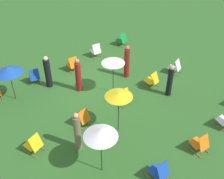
{
  "coord_description": "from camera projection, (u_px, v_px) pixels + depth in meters",
  "views": [
    {
      "loc": [
        6.88,
        8.98,
        8.16
      ],
      "look_at": [
        0.0,
        1.2,
        0.5
      ],
      "focal_mm": 43.58,
      "sensor_mm": 36.0,
      "label": 1
    }
  ],
  "objects": [
    {
      "name": "person_0",
      "position": [
        127.0,
        62.0,
        14.21
      ],
      "size": [
        0.41,
        0.41,
        1.84
      ],
      "rotation": [
        0.0,
        0.0,
        0.66
      ],
      "color": "maroon",
      "rests_on": "ground"
    },
    {
      "name": "deckchair_0",
      "position": [
        34.0,
        144.0,
        10.3
      ],
      "size": [
        0.68,
        0.87,
        0.83
      ],
      "rotation": [
        0.0,
        0.0,
        0.29
      ],
      "color": "olive",
      "rests_on": "ground"
    },
    {
      "name": "umbrella_1",
      "position": [
        113.0,
        60.0,
        12.49
      ],
      "size": [
        1.1,
        1.1,
        1.98
      ],
      "color": "black",
      "rests_on": "ground"
    },
    {
      "name": "deckchair_6",
      "position": [
        73.0,
        64.0,
        15.01
      ],
      "size": [
        0.55,
        0.81,
        0.83
      ],
      "rotation": [
        0.0,
        0.0,
        -0.1
      ],
      "color": "olive",
      "rests_on": "ground"
    },
    {
      "name": "deckchair_10",
      "position": [
        122.0,
        40.0,
        17.47
      ],
      "size": [
        0.56,
        0.81,
        0.83
      ],
      "rotation": [
        0.0,
        0.0,
        0.11
      ],
      "color": "olive",
      "rests_on": "ground"
    },
    {
      "name": "deckchair_2",
      "position": [
        96.0,
        51.0,
        16.28
      ],
      "size": [
        0.6,
        0.83,
        0.83
      ],
      "rotation": [
        0.0,
        0.0,
        -0.18
      ],
      "color": "olive",
      "rests_on": "ground"
    },
    {
      "name": "ground_plane",
      "position": [
        97.0,
        87.0,
        13.92
      ],
      "size": [
        40.0,
        40.0,
        0.0
      ],
      "primitive_type": "plane",
      "color": "#2D6026"
    },
    {
      "name": "person_4",
      "position": [
        78.0,
        132.0,
        10.13
      ],
      "size": [
        0.38,
        0.38,
        1.8
      ],
      "rotation": [
        0.0,
        0.0,
        1.01
      ],
      "color": "#72664C",
      "rests_on": "ground"
    },
    {
      "name": "deckchair_9",
      "position": [
        200.0,
        144.0,
        10.32
      ],
      "size": [
        0.57,
        0.82,
        0.83
      ],
      "rotation": [
        0.0,
        0.0,
        -0.13
      ],
      "color": "olive",
      "rests_on": "ground"
    },
    {
      "name": "person_3",
      "position": [
        78.0,
        76.0,
        13.22
      ],
      "size": [
        0.37,
        0.37,
        1.78
      ],
      "rotation": [
        0.0,
        0.0,
        5.0
      ],
      "color": "maroon",
      "rests_on": "ground"
    },
    {
      "name": "deckchair_5",
      "position": [
        152.0,
        80.0,
        13.76
      ],
      "size": [
        0.57,
        0.81,
        0.83
      ],
      "rotation": [
        0.0,
        0.0,
        0.13
      ],
      "color": "olive",
      "rests_on": "ground"
    },
    {
      "name": "person_2",
      "position": [
        48.0,
        72.0,
        13.52
      ],
      "size": [
        0.32,
        0.32,
        1.73
      ],
      "rotation": [
        0.0,
        0.0,
        4.72
      ],
      "color": "black",
      "rests_on": "ground"
    },
    {
      "name": "deckchair_11",
      "position": [
        175.0,
        67.0,
        14.76
      ],
      "size": [
        0.66,
        0.86,
        0.83
      ],
      "rotation": [
        0.0,
        0.0,
        0.27
      ],
      "color": "olive",
      "rests_on": "ground"
    },
    {
      "name": "deckchair_8",
      "position": [
        34.0,
        76.0,
        14.04
      ],
      "size": [
        0.68,
        0.87,
        0.83
      ],
      "rotation": [
        0.0,
        0.0,
        -0.31
      ],
      "color": "olive",
      "rests_on": "ground"
    },
    {
      "name": "deckchair_7",
      "position": [
        82.0,
        118.0,
        11.49
      ],
      "size": [
        0.53,
        0.79,
        0.83
      ],
      "rotation": [
        0.0,
        0.0,
        0.07
      ],
      "color": "olive",
      "rests_on": "ground"
    },
    {
      "name": "umbrella_2",
      "position": [
        119.0,
        94.0,
        10.36
      ],
      "size": [
        1.1,
        1.1,
        1.97
      ],
      "color": "black",
      "rests_on": "ground"
    },
    {
      "name": "umbrella_0",
      "position": [
        8.0,
        70.0,
        12.16
      ],
      "size": [
        1.27,
        1.27,
        1.8
      ],
      "color": "black",
      "rests_on": "ground"
    },
    {
      "name": "deckchair_3",
      "position": [
        159.0,
        172.0,
        9.3
      ],
      "size": [
        0.49,
        0.77,
        0.83
      ],
      "rotation": [
        0.0,
        0.0,
        -0.01
      ],
      "color": "olive",
      "rests_on": "ground"
    },
    {
      "name": "person_1",
      "position": [
        170.0,
        81.0,
        12.92
      ],
      "size": [
        0.37,
        0.37,
        1.68
      ],
      "rotation": [
        0.0,
        0.0,
        4.15
      ],
      "color": "black",
      "rests_on": "ground"
    },
    {
      "name": "deckchair_1",
      "position": [
        123.0,
        97.0,
        12.68
      ],
      "size": [
        0.52,
        0.79,
        0.83
      ],
      "rotation": [
        0.0,
        0.0,
        -0.06
      ],
      "color": "olive",
      "rests_on": "ground"
    },
    {
      "name": "umbrella_3",
      "position": [
        101.0,
        133.0,
        8.69
      ],
      "size": [
        1.15,
        1.15,
        2.02
      ],
      "color": "black",
      "rests_on": "ground"
    }
  ]
}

